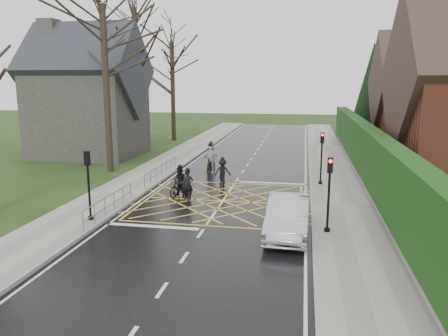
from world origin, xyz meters
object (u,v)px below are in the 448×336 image
(cyclist_back, at_px, (180,184))
(cyclist_lead, at_px, (211,158))
(cyclist_mid, at_px, (222,174))
(car, at_px, (288,216))
(cyclist_rear, at_px, (188,190))
(cyclist_front, at_px, (210,162))

(cyclist_back, height_order, cyclist_lead, cyclist_lead)
(cyclist_back, xyz_separation_m, cyclist_lead, (-0.07, 8.30, -0.02))
(cyclist_mid, distance_m, cyclist_lead, 5.40)
(cyclist_mid, relative_size, car, 0.38)
(cyclist_rear, distance_m, cyclist_mid, 4.01)
(cyclist_back, distance_m, car, 7.77)
(cyclist_rear, distance_m, cyclist_lead, 8.96)
(cyclist_front, bearing_deg, cyclist_mid, -66.49)
(cyclist_back, bearing_deg, cyclist_lead, 111.51)
(cyclist_rear, bearing_deg, cyclist_front, 71.52)
(car, bearing_deg, cyclist_rear, 142.11)
(cyclist_lead, height_order, car, cyclist_lead)
(car, bearing_deg, cyclist_back, 141.18)
(cyclist_rear, height_order, cyclist_front, cyclist_front)
(cyclist_front, height_order, car, cyclist_front)
(cyclist_front, xyz_separation_m, cyclist_lead, (-0.41, 2.16, -0.12))
(cyclist_front, bearing_deg, cyclist_back, -95.07)
(cyclist_front, relative_size, car, 0.44)
(cyclist_back, distance_m, cyclist_mid, 3.65)
(cyclist_lead, bearing_deg, cyclist_back, -84.71)
(cyclist_rear, xyz_separation_m, car, (5.38, -4.33, 0.22))
(cyclist_lead, bearing_deg, cyclist_mid, -65.73)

